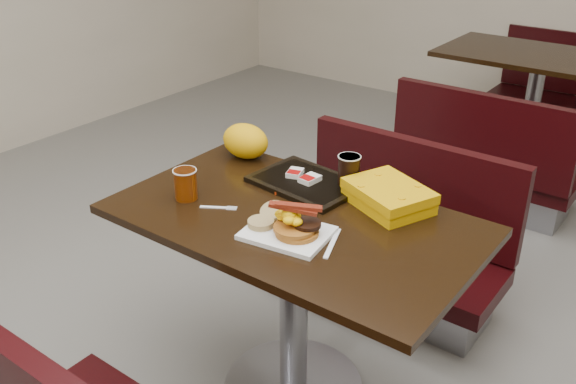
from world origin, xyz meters
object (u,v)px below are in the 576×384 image
Objects in this scene: coffee_cup_near at (186,184)px; tray at (307,183)px; pancake_stack at (297,230)px; fork at (213,207)px; bench_far_s at (491,147)px; hashbrown_sleeve_left at (295,173)px; coffee_cup_far at (349,170)px; bench_near_n at (389,233)px; paper_bag at (245,141)px; bench_far_n at (561,88)px; clamshell at (388,196)px; table_near at (294,309)px; hashbrown_sleeve_right at (310,179)px; table_far at (531,112)px; knife at (332,243)px; platter at (287,233)px.

tray is (0.27, 0.33, -0.04)m from coffee_cup_near.
pancake_stack reaches higher than tray.
tray reaches higher than fork.
bench_far_s is 1.73m from hashbrown_sleeve_left.
coffee_cup_far is at bearing -1.34° from hashbrown_sleeve_left.
bench_near_n is 5.13× the size of paper_bag.
bench_far_s is at bearing -90.00° from bench_far_n.
clamshell is at bearing 32.08° from coffee_cup_near.
table_near is at bearing -72.23° from hashbrown_sleeve_left.
paper_bag is (-0.53, 0.39, 0.04)m from pancake_stack.
coffee_cup_far is 0.19m from clamshell.
hashbrown_sleeve_right reaches higher than bench_far_s.
clamshell is at bearing -84.90° from table_far.
coffee_cup_far is at bearing 33.08° from tray.
pancake_stack is at bearing -30.00° from fork.
coffee_cup_near is 1.56× the size of hashbrown_sleeve_left.
coffee_cup_near reaches higher than table_far.
pancake_stack is (0.09, -3.41, 0.42)m from bench_far_n.
table_far is (0.00, 2.60, 0.00)m from table_near.
paper_bag is at bearing 151.58° from hashbrown_sleeve_left.
paper_bag reaches higher than clamshell.
knife reaches higher than bench_near_n.
table_near reaches higher than bench_far_n.
platter is at bearing -93.62° from knife.
coffee_cup_near reaches higher than hashbrown_sleeve_left.
fork reaches higher than table_near.
hashbrown_sleeve_right is at bearing -92.99° from bench_far_s.
table_far is at bearing 93.85° from tray.
hashbrown_sleeve_left is at bearing 125.54° from table_near.
pancake_stack is 0.76× the size of knife.
table_far is 4.67× the size of platter.
fork is (-0.34, -0.01, -0.03)m from pancake_stack.
bench_far_s is at bearing 83.30° from platter.
coffee_cup_far reaches higher than table_far.
coffee_cup_far is 0.54× the size of paper_bag.
paper_bag is (-0.44, -1.62, 0.46)m from bench_far_s.
hashbrown_sleeve_right is 0.30m from clamshell.
table_near is 0.52m from clamshell.
bench_far_s is 1.74m from hashbrown_sleeve_right.
clamshell reaches higher than table_near.
bench_near_n is 3.89× the size of platter.
table_near is 0.46m from hashbrown_sleeve_right.
pancake_stack is 1.26× the size of coffee_cup_near.
bench_far_s is 13.69× the size of hashbrown_sleeve_right.
hashbrown_sleeve_left is (-0.16, -0.47, 0.42)m from bench_near_n.
table_near reaches higher than bench_near_n.
table_near is at bearing -96.25° from coffee_cup_far.
bench_near_n is 8.02× the size of fork.
table_near is at bearing -90.00° from table_far.
knife reaches higher than table_far.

